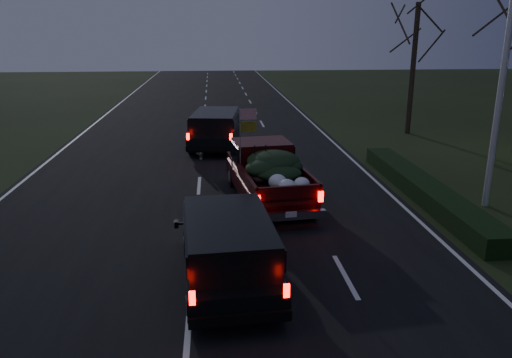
{
  "coord_description": "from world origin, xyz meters",
  "views": [
    {
      "loc": [
        0.58,
        -12.88,
        5.58
      ],
      "look_at": [
        1.82,
        1.38,
        1.3
      ],
      "focal_mm": 35.0,
      "sensor_mm": 36.0,
      "label": 1
    }
  ],
  "objects_px": {
    "light_pole": "(509,34)",
    "pickup_truck": "(268,170)",
    "rear_suv": "(228,244)",
    "lead_suv": "(216,126)"
  },
  "relations": [
    {
      "from": "pickup_truck",
      "to": "rear_suv",
      "type": "xyz_separation_m",
      "value": [
        -1.53,
        -5.82,
        -0.05
      ]
    },
    {
      "from": "light_pole",
      "to": "lead_suv",
      "type": "relative_size",
      "value": 1.72
    },
    {
      "from": "light_pole",
      "to": "rear_suv",
      "type": "height_order",
      "value": "light_pole"
    },
    {
      "from": "light_pole",
      "to": "pickup_truck",
      "type": "distance_m",
      "value": 8.47
    },
    {
      "from": "rear_suv",
      "to": "light_pole",
      "type": "bearing_deg",
      "value": 24.15
    },
    {
      "from": "lead_suv",
      "to": "light_pole",
      "type": "bearing_deg",
      "value": -39.05
    },
    {
      "from": "rear_suv",
      "to": "lead_suv",
      "type": "bearing_deg",
      "value": 86.64
    },
    {
      "from": "rear_suv",
      "to": "pickup_truck",
      "type": "bearing_deg",
      "value": 71.33
    },
    {
      "from": "pickup_truck",
      "to": "rear_suv",
      "type": "distance_m",
      "value": 6.02
    },
    {
      "from": "light_pole",
      "to": "pickup_truck",
      "type": "relative_size",
      "value": 1.65
    }
  ]
}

